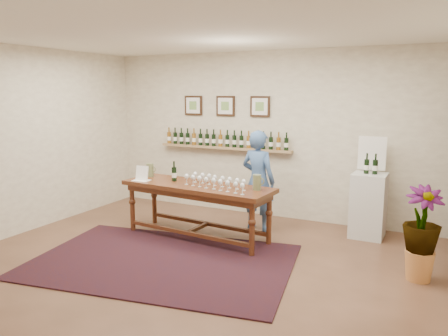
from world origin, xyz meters
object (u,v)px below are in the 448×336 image
at_px(potted_plant, 421,234).
at_px(person, 258,181).
at_px(display_pedestal, 368,205).
at_px(tasting_table, 197,192).

distance_m(potted_plant, person, 2.54).
height_order(display_pedestal, person, person).
xyz_separation_m(tasting_table, person, (0.64, 0.77, 0.09)).
distance_m(display_pedestal, person, 1.67).
bearing_deg(person, tasting_table, 61.48).
bearing_deg(person, display_pedestal, -154.72).
bearing_deg(potted_plant, display_pedestal, 120.05).
xyz_separation_m(display_pedestal, person, (-1.59, -0.40, 0.30)).
distance_m(tasting_table, potted_plant, 3.00).
xyz_separation_m(tasting_table, potted_plant, (2.99, -0.16, -0.13)).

